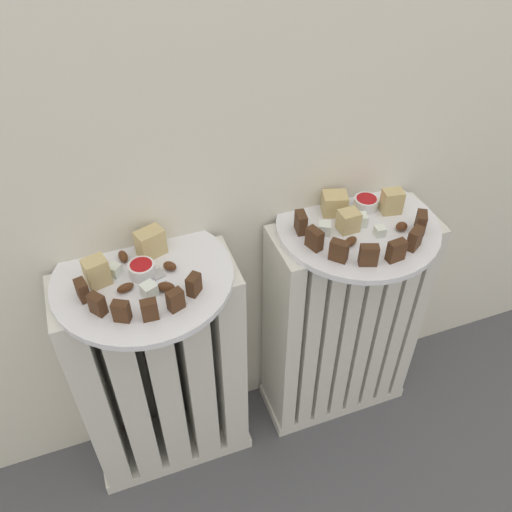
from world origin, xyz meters
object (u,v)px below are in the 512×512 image
plate_left (143,277)px  fork (167,285)px  radiator_right (341,325)px  jam_bowl_left (142,269)px  plate_right (357,226)px  radiator_left (163,377)px  jam_bowl_right (366,202)px

plate_left → fork: 0.05m
radiator_right → jam_bowl_left: size_ratio=12.20×
plate_left → plate_right: size_ratio=1.00×
radiator_left → radiator_right: same height
plate_left → plate_right: same height
jam_bowl_right → fork: jam_bowl_right is taller
plate_left → fork: fork is taller
plate_left → jam_bowl_left: bearing=-25.4°
plate_right → jam_bowl_left: 0.41m
plate_right → jam_bowl_right: jam_bowl_right is taller
fork → jam_bowl_left: bearing=130.3°
radiator_right → plate_left: 0.50m
radiator_left → plate_right: 0.50m
radiator_right → fork: 0.48m
jam_bowl_right → plate_right: bearing=-133.4°
radiator_left → jam_bowl_right: (0.45, 0.04, 0.30)m
jam_bowl_right → radiator_right: bearing=-133.4°
radiator_left → plate_left: bearing=0.0°
radiator_right → jam_bowl_left: 0.51m
plate_left → jam_bowl_left: size_ratio=6.87×
radiator_left → fork: fork is taller
jam_bowl_left → fork: (0.03, -0.04, -0.01)m
plate_left → jam_bowl_right: bearing=5.1°
radiator_left → plate_right: (0.41, 0.00, 0.29)m
plate_right → radiator_left: bearing=180.0°
fork → plate_right: bearing=5.9°
plate_left → jam_bowl_left: (0.00, -0.00, 0.02)m
radiator_right → fork: bearing=-174.1°
radiator_left → jam_bowl_left: size_ratio=12.20×
plate_left → radiator_left: bearing=180.0°
jam_bowl_right → jam_bowl_left: bearing=-174.9°
radiator_right → jam_bowl_right: (0.04, 0.04, 0.30)m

